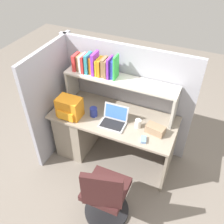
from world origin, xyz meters
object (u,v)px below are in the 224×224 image
(paper_cup, at_px, (138,123))
(office_chair, at_px, (105,196))
(snack_canister, at_px, (94,112))
(laptop, at_px, (114,120))
(tissue_box, at_px, (155,129))
(backpack, at_px, (69,108))
(computer_mouse, at_px, (144,140))

(paper_cup, distance_m, office_chair, 0.91)
(snack_canister, bearing_deg, laptop, -5.59)
(laptop, xyz_separation_m, tissue_box, (0.51, 0.04, -0.00))
(laptop, height_order, office_chair, laptop)
(laptop, height_order, backpack, backpack)
(laptop, relative_size, tissue_box, 1.44)
(snack_canister, bearing_deg, paper_cup, 2.44)
(paper_cup, relative_size, office_chair, 0.12)
(snack_canister, bearing_deg, computer_mouse, -13.01)
(tissue_box, relative_size, snack_canister, 1.88)
(backpack, bearing_deg, tissue_box, 7.17)
(backpack, distance_m, office_chair, 1.15)
(paper_cup, height_order, snack_canister, snack_canister)
(laptop, relative_size, office_chair, 0.34)
(paper_cup, xyz_separation_m, tissue_box, (0.22, -0.01, -0.00))
(backpack, distance_m, paper_cup, 0.87)
(backpack, height_order, tissue_box, backpack)
(backpack, distance_m, tissue_box, 1.09)
(paper_cup, height_order, tissue_box, paper_cup)
(backpack, height_order, paper_cup, backpack)
(tissue_box, distance_m, snack_canister, 0.80)
(computer_mouse, xyz_separation_m, office_chair, (-0.19, -0.63, -0.35))
(tissue_box, xyz_separation_m, office_chair, (-0.27, -0.81, -0.39))
(backpack, relative_size, computer_mouse, 2.88)
(backpack, bearing_deg, computer_mouse, -2.53)
(tissue_box, bearing_deg, snack_canister, -168.17)
(backpack, bearing_deg, paper_cup, 9.78)
(computer_mouse, xyz_separation_m, snack_canister, (-0.72, 0.17, 0.04))
(laptop, xyz_separation_m, backpack, (-0.56, -0.09, 0.08))
(backpack, xyz_separation_m, tissue_box, (1.08, 0.14, -0.08))
(computer_mouse, distance_m, snack_canister, 0.74)
(laptop, relative_size, snack_canister, 2.71)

